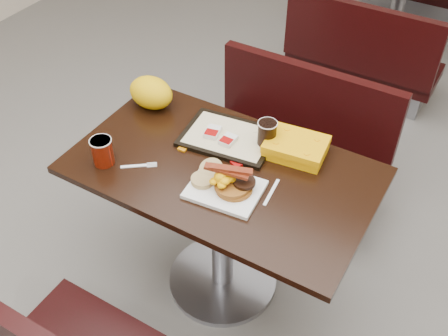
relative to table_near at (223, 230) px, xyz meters
The scene contains 23 objects.
floor 0.38m from the table_near, ahead, with size 6.00×7.00×0.01m, color slate.
table_near is the anchor object (origin of this frame).
bench_near_n 0.70m from the table_near, 90.00° to the left, with size 1.00×0.46×0.72m, color black, non-canonical shape.
table_far 2.60m from the table_near, 90.00° to the left, with size 1.20×0.70×0.75m, color black, non-canonical shape.
bench_far_s 1.90m from the table_near, 90.00° to the left, with size 1.00×0.46×0.72m, color black, non-canonical shape.
platter 0.40m from the table_near, 55.14° to the right, with size 0.27×0.21×0.02m, color white.
pancake_stack 0.43m from the table_near, 41.53° to the right, with size 0.14×0.14×0.03m, color #8D5B17.
sausage_patty 0.45m from the table_near, 28.07° to the right, with size 0.08×0.08×0.01m, color black.
scrambled_eggs 0.46m from the table_near, 62.37° to the right, with size 0.09×0.08×0.05m, color #FFBF05.
bacon_strips 0.49m from the table_near, 52.46° to the right, with size 0.17×0.07×0.01m, color #430704, non-canonical shape.
muffin_bottom 0.42m from the table_near, 97.26° to the right, with size 0.09×0.09×0.02m, color tan.
muffin_top 0.42m from the table_near, 97.76° to the right, with size 0.09×0.09×0.02m, color tan.
coffee_cup_near 0.64m from the table_near, 153.28° to the right, with size 0.08×0.08×0.11m, color #951605.
fork 0.52m from the table_near, 150.63° to the right, with size 0.14×0.03×0.00m, color white, non-canonical shape.
knife 0.44m from the table_near, ahead, with size 0.15×0.01×0.00m, color white.
condiment_syrup 0.43m from the table_near, behind, with size 0.04×0.03×0.01m, color #C46A08.
condiment_ketchup 0.39m from the table_near, 47.58° to the left, with size 0.05×0.03×0.01m, color #8C0504.
tray 0.42m from the table_near, 112.38° to the left, with size 0.38×0.27×0.02m, color black.
hashbrown_sleeve_left 0.45m from the table_near, 132.79° to the left, with size 0.06×0.08×0.02m, color silver.
hashbrown_sleeve_right 0.43m from the table_near, 110.78° to the left, with size 0.05×0.07×0.02m, color silver.
coffee_cup_far 0.50m from the table_near, 66.38° to the left, with size 0.08×0.08×0.10m, color black.
clamshell 0.51m from the table_near, 46.60° to the left, with size 0.24×0.18×0.07m, color #F0A204.
paper_bag 0.69m from the table_near, 157.85° to the left, with size 0.21×0.15×0.14m, color yellow.
Camera 1 is at (0.80, -1.34, 2.18)m, focal length 43.07 mm.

